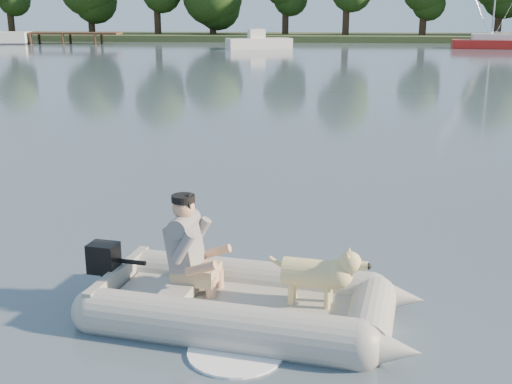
# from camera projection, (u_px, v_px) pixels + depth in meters

# --- Properties ---
(water) EXTENTS (160.00, 160.00, 0.00)m
(water) POSITION_uv_depth(u_px,v_px,m) (222.00, 294.00, 7.14)
(water) COLOR slate
(water) RESTS_ON ground
(shore_bank) EXTENTS (160.00, 12.00, 0.70)m
(shore_bank) POSITION_uv_depth(u_px,v_px,m) (309.00, 37.00, 66.42)
(shore_bank) COLOR #47512D
(shore_bank) RESTS_ON water
(dock) EXTENTS (18.00, 2.00, 1.04)m
(dock) POSITION_uv_depth(u_px,v_px,m) (25.00, 38.00, 59.13)
(dock) COLOR #4C331E
(dock) RESTS_ON water
(dinghy) EXTENTS (4.99, 3.87, 1.34)m
(dinghy) POSITION_uv_depth(u_px,v_px,m) (248.00, 267.00, 6.41)
(dinghy) COLOR #979792
(dinghy) RESTS_ON water
(man) EXTENTS (0.79, 0.71, 1.04)m
(man) POSITION_uv_depth(u_px,v_px,m) (186.00, 242.00, 6.57)
(man) COLOR slate
(man) RESTS_ON dinghy
(dog) EXTENTS (0.94, 0.47, 0.60)m
(dog) POSITION_uv_depth(u_px,v_px,m) (311.00, 278.00, 6.32)
(dog) COLOR #CEBC77
(dog) RESTS_ON dinghy
(outboard_motor) EXTENTS (0.44, 0.34, 0.76)m
(outboard_motor) POSITION_uv_depth(u_px,v_px,m) (105.00, 275.00, 6.88)
(outboard_motor) COLOR black
(outboard_motor) RESTS_ON dinghy
(motorboat) EXTENTS (5.71, 3.79, 2.26)m
(motorboat) POSITION_uv_depth(u_px,v_px,m) (259.00, 36.00, 51.46)
(motorboat) COLOR white
(motorboat) RESTS_ON water
(sailboat) EXTENTS (7.10, 2.84, 9.50)m
(sailboat) POSITION_uv_depth(u_px,v_px,m) (495.00, 43.00, 51.56)
(sailboat) COLOR #B11814
(sailboat) RESTS_ON water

